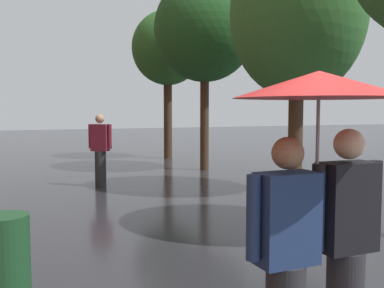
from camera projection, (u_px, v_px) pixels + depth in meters
name	position (u px, v px, depth m)	size (l,w,h in m)	color
street_tree_1	(298.00, 14.00, 9.29)	(2.87, 2.87, 5.67)	#473323
street_tree_2	(205.00, 30.00, 12.87)	(2.98, 2.98, 5.68)	#473323
street_tree_3	(168.00, 49.00, 16.10)	(2.62, 2.62, 5.42)	#473323
couple_under_umbrella	(318.00, 172.00, 2.93)	(1.14, 1.14, 2.06)	#2D2D33
litter_bin	(5.00, 261.00, 4.00)	(0.44, 0.44, 0.85)	#1E4C28
pedestrian_walking_midground	(100.00, 150.00, 10.28)	(0.48, 0.42, 1.70)	#2D2D33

